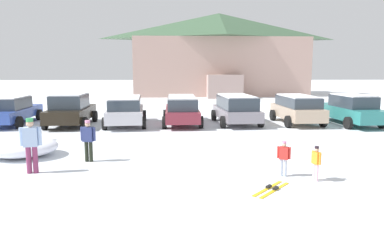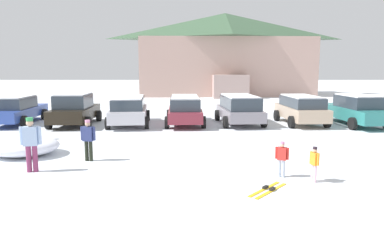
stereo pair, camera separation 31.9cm
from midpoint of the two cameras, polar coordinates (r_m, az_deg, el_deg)
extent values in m
plane|color=silver|center=(7.70, -8.04, -16.29)|extent=(160.00, 160.00, 0.00)
cube|color=tan|center=(40.61, 4.18, 7.97)|extent=(19.21, 9.09, 6.39)
pyramid|color=#37553A|center=(40.88, 4.25, 14.52)|extent=(19.83, 9.70, 2.94)
cube|color=#A88C85|center=(35.53, 5.21, 4.75)|extent=(3.65, 1.90, 2.40)
cube|color=#2E489E|center=(21.63, -28.13, 0.24)|extent=(1.98, 4.79, 0.58)
cube|color=#2D3842|center=(21.35, -28.48, 1.73)|extent=(1.65, 2.53, 0.60)
cube|color=white|center=(21.33, -28.54, 2.61)|extent=(1.54, 2.40, 0.06)
cylinder|color=black|center=(23.36, -28.77, -0.01)|extent=(0.26, 0.65, 0.64)
cylinder|color=black|center=(22.67, -24.48, 0.04)|extent=(0.26, 0.65, 0.64)
cylinder|color=black|center=(19.98, -27.27, -1.10)|extent=(0.26, 0.65, 0.64)
cube|color=black|center=(19.85, -19.93, 0.21)|extent=(2.04, 4.15, 0.65)
cube|color=#2D3842|center=(19.58, -20.18, 2.12)|extent=(1.73, 2.19, 0.72)
cube|color=white|center=(19.55, -20.24, 3.25)|extent=(1.62, 2.08, 0.06)
cylinder|color=black|center=(21.37, -21.56, -0.24)|extent=(0.25, 0.65, 0.64)
cylinder|color=black|center=(20.86, -16.31, -0.19)|extent=(0.25, 0.65, 0.64)
cylinder|color=black|center=(19.01, -23.81, -1.31)|extent=(0.25, 0.65, 0.64)
cylinder|color=black|center=(18.43, -17.94, -1.29)|extent=(0.25, 0.65, 0.64)
cube|color=#BCBAC3|center=(19.18, -11.44, 0.23)|extent=(2.29, 4.57, 0.63)
cube|color=#2D3842|center=(19.03, -11.50, 1.96)|extent=(1.96, 3.50, 0.55)
cube|color=white|center=(19.00, -11.53, 2.88)|extent=(1.84, 3.32, 0.06)
cylinder|color=black|center=(20.66, -13.90, -0.17)|extent=(0.29, 0.66, 0.64)
cylinder|color=black|center=(20.53, -8.39, -0.08)|extent=(0.29, 0.66, 0.64)
cylinder|color=black|center=(17.98, -14.86, -1.39)|extent=(0.29, 0.66, 0.64)
cylinder|color=black|center=(17.83, -8.52, -1.29)|extent=(0.29, 0.66, 0.64)
cube|color=maroon|center=(19.17, -2.19, 0.31)|extent=(1.93, 4.66, 0.58)
cube|color=#2D3842|center=(19.01, -2.20, 2.04)|extent=(1.68, 3.55, 0.61)
cube|color=white|center=(18.97, -2.20, 3.05)|extent=(1.57, 3.37, 0.06)
cylinder|color=black|center=(20.62, -4.93, 0.01)|extent=(0.24, 0.65, 0.64)
cylinder|color=black|center=(20.66, 0.36, 0.06)|extent=(0.24, 0.65, 0.64)
cylinder|color=black|center=(17.80, -5.15, -1.25)|extent=(0.24, 0.65, 0.64)
cylinder|color=black|center=(17.85, 0.99, -1.19)|extent=(0.24, 0.65, 0.64)
cube|color=gray|center=(19.39, 6.87, 0.32)|extent=(2.30, 4.40, 0.56)
cube|color=#2D3842|center=(19.24, 6.96, 2.11)|extent=(1.98, 3.36, 0.68)
cube|color=white|center=(19.20, 6.98, 3.21)|extent=(1.85, 3.19, 0.06)
cylinder|color=black|center=(20.49, 3.21, -0.02)|extent=(0.28, 0.66, 0.64)
cylinder|color=black|center=(20.94, 8.70, 0.07)|extent=(0.28, 0.66, 0.64)
cylinder|color=black|center=(17.94, 4.70, -1.17)|extent=(0.28, 0.66, 0.64)
cylinder|color=black|center=(18.46, 10.91, -1.03)|extent=(0.28, 0.66, 0.64)
cube|color=tan|center=(20.10, 16.63, 0.47)|extent=(2.03, 4.13, 0.67)
cube|color=#2D3842|center=(19.96, 16.78, 2.18)|extent=(1.76, 3.15, 0.56)
cube|color=white|center=(19.94, 16.82, 3.06)|extent=(1.64, 2.99, 0.06)
cylinder|color=black|center=(20.98, 12.90, -0.02)|extent=(0.26, 0.65, 0.64)
cylinder|color=black|center=(21.65, 17.74, 0.04)|extent=(0.26, 0.65, 0.64)
cylinder|color=black|center=(18.66, 15.26, -1.08)|extent=(0.26, 0.65, 0.64)
cylinder|color=black|center=(19.41, 20.58, -0.96)|extent=(0.26, 0.65, 0.64)
cube|color=#2B7B77|center=(20.96, 24.40, 0.38)|extent=(2.15, 4.88, 0.66)
cube|color=#2D3842|center=(20.69, 24.84, 2.07)|extent=(1.74, 2.59, 0.64)
cube|color=white|center=(20.66, 24.89, 3.04)|extent=(1.63, 2.46, 0.06)
cylinder|color=black|center=(21.83, 20.26, -0.01)|extent=(0.27, 0.66, 0.64)
cylinder|color=black|center=(22.74, 24.50, 0.06)|extent=(0.27, 0.66, 0.64)
cylinder|color=black|center=(19.28, 24.17, -1.21)|extent=(0.27, 0.66, 0.64)
cylinder|color=black|center=(20.30, 28.75, -1.07)|extent=(0.27, 0.66, 0.64)
cylinder|color=#EEB9CE|center=(10.27, 18.86, -8.94)|extent=(0.09, 0.09, 0.49)
cylinder|color=#EEB9CE|center=(10.19, 19.24, -9.09)|extent=(0.09, 0.09, 0.49)
cube|color=orange|center=(10.12, 19.16, -6.76)|extent=(0.21, 0.27, 0.34)
cylinder|color=orange|center=(10.24, 18.63, -6.53)|extent=(0.07, 0.07, 0.33)
cylinder|color=orange|center=(10.01, 19.70, -6.91)|extent=(0.07, 0.07, 0.33)
sphere|color=tan|center=(10.07, 19.22, -5.47)|extent=(0.12, 0.12, 0.12)
cylinder|color=black|center=(10.05, 19.23, -5.10)|extent=(0.12, 0.12, 0.06)
cylinder|color=#A8B5CA|center=(10.36, 14.43, -8.53)|extent=(0.09, 0.09, 0.51)
cylinder|color=#A8B5CA|center=(10.38, 13.80, -8.49)|extent=(0.09, 0.09, 0.51)
cube|color=red|center=(10.26, 14.20, -6.15)|extent=(0.29, 0.24, 0.36)
cylinder|color=red|center=(10.23, 15.09, -6.16)|extent=(0.07, 0.07, 0.35)
cylinder|color=red|center=(10.27, 13.31, -6.04)|extent=(0.07, 0.07, 0.35)
sphere|color=tan|center=(10.20, 14.24, -4.80)|extent=(0.13, 0.13, 0.13)
cylinder|color=pink|center=(10.18, 14.26, -4.41)|extent=(0.13, 0.13, 0.06)
cylinder|color=#7B2F54|center=(11.47, -26.27, -6.73)|extent=(0.15, 0.15, 0.82)
cylinder|color=#7B2F54|center=(11.42, -25.39, -6.73)|extent=(0.15, 0.15, 0.82)
cube|color=#9BB4D9|center=(11.30, -26.05, -3.29)|extent=(0.44, 0.31, 0.58)
cylinder|color=#9BB4D9|center=(11.36, -27.30, -3.23)|extent=(0.11, 0.11, 0.55)
cylinder|color=#9BB4D9|center=(11.24, -24.79, -3.19)|extent=(0.11, 0.11, 0.55)
sphere|color=tan|center=(11.23, -26.17, -1.31)|extent=(0.21, 0.21, 0.21)
cylinder|color=#349653|center=(11.22, -26.20, -0.74)|extent=(0.20, 0.20, 0.10)
cylinder|color=black|center=(12.15, -17.88, -5.80)|extent=(0.13, 0.13, 0.69)
cylinder|color=black|center=(12.09, -17.23, -5.84)|extent=(0.13, 0.13, 0.69)
cube|color=navy|center=(12.00, -17.67, -3.08)|extent=(0.36, 0.25, 0.49)
cylinder|color=navy|center=(12.09, -18.60, -2.98)|extent=(0.09, 0.09, 0.46)
cylinder|color=navy|center=(11.91, -16.73, -3.06)|extent=(0.09, 0.09, 0.46)
sphere|color=tan|center=(11.94, -17.74, -1.51)|extent=(0.18, 0.18, 0.18)
cylinder|color=pink|center=(11.93, -17.76, -1.06)|extent=(0.17, 0.17, 0.08)
cube|color=yellow|center=(9.24, 12.64, -12.13)|extent=(1.05, 1.15, 0.02)
cube|color=black|center=(9.27, 12.80, -11.81)|extent=(0.19, 0.20, 0.06)
cube|color=yellow|center=(9.33, 11.54, -11.90)|extent=(1.05, 1.15, 0.02)
cube|color=black|center=(9.36, 11.69, -11.58)|extent=(0.19, 0.20, 0.06)
ellipsoid|color=white|center=(13.74, -27.16, -4.75)|extent=(2.54, 2.03, 0.68)
camera|label=1|loc=(0.16, -90.62, -0.09)|focal=32.00mm
camera|label=2|loc=(0.16, 89.38, 0.09)|focal=32.00mm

